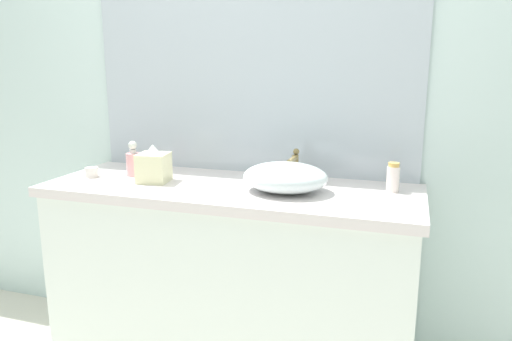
{
  "coord_description": "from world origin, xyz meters",
  "views": [
    {
      "loc": [
        0.71,
        -1.48,
        1.4
      ],
      "look_at": [
        0.11,
        0.38,
        0.96
      ],
      "focal_mm": 34.0,
      "sensor_mm": 36.0,
      "label": 1
    }
  ],
  "objects_px": {
    "candle_jar": "(92,172)",
    "soap_dispenser": "(134,162)",
    "sink_basin": "(285,177)",
    "tissue_box": "(154,166)",
    "lotion_bottle": "(393,178)"
  },
  "relations": [
    {
      "from": "sink_basin",
      "to": "soap_dispenser",
      "type": "bearing_deg",
      "value": 175.34
    },
    {
      "from": "tissue_box",
      "to": "sink_basin",
      "type": "bearing_deg",
      "value": 1.23
    },
    {
      "from": "lotion_bottle",
      "to": "tissue_box",
      "type": "distance_m",
      "value": 1.03
    },
    {
      "from": "sink_basin",
      "to": "soap_dispenser",
      "type": "relative_size",
      "value": 2.14
    },
    {
      "from": "soap_dispenser",
      "to": "candle_jar",
      "type": "xyz_separation_m",
      "value": [
        -0.17,
        -0.08,
        -0.04
      ]
    },
    {
      "from": "soap_dispenser",
      "to": "candle_jar",
      "type": "bearing_deg",
      "value": -154.2
    },
    {
      "from": "lotion_bottle",
      "to": "tissue_box",
      "type": "xyz_separation_m",
      "value": [
        -1.02,
        -0.15,
        0.01
      ]
    },
    {
      "from": "sink_basin",
      "to": "soap_dispenser",
      "type": "height_order",
      "value": "soap_dispenser"
    },
    {
      "from": "candle_jar",
      "to": "soap_dispenser",
      "type": "bearing_deg",
      "value": 25.8
    },
    {
      "from": "lotion_bottle",
      "to": "candle_jar",
      "type": "distance_m",
      "value": 1.35
    },
    {
      "from": "tissue_box",
      "to": "candle_jar",
      "type": "distance_m",
      "value": 0.32
    },
    {
      "from": "soap_dispenser",
      "to": "lotion_bottle",
      "type": "bearing_deg",
      "value": 3.54
    },
    {
      "from": "soap_dispenser",
      "to": "tissue_box",
      "type": "bearing_deg",
      "value": -26.49
    },
    {
      "from": "lotion_bottle",
      "to": "tissue_box",
      "type": "bearing_deg",
      "value": -171.87
    },
    {
      "from": "soap_dispenser",
      "to": "tissue_box",
      "type": "relative_size",
      "value": 0.98
    }
  ]
}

